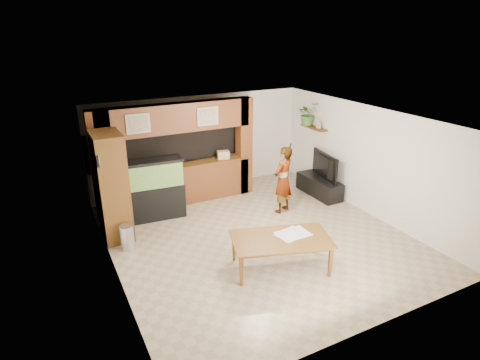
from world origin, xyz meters
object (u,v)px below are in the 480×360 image
aquarium (155,190)px  person (283,180)px  dining_table (281,254)px  television (321,166)px  pantry_cabinet (112,187)px

aquarium → person: 3.05m
person → dining_table: size_ratio=0.91×
dining_table → television: bearing=59.3°
television → person: person is taller
television → person: (-1.46, -0.42, 0.01)m
pantry_cabinet → person: 3.95m
aquarium → dining_table: size_ratio=0.80×
person → dining_table: (-1.41, -2.14, -0.51)m
television → person: size_ratio=0.72×
pantry_cabinet → dining_table: size_ratio=1.27×
television → aquarium: bearing=90.1°
dining_table → pantry_cabinet: bearing=149.7°
television → person: 1.52m
aquarium → person: size_ratio=0.88×
aquarium → person: person is taller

